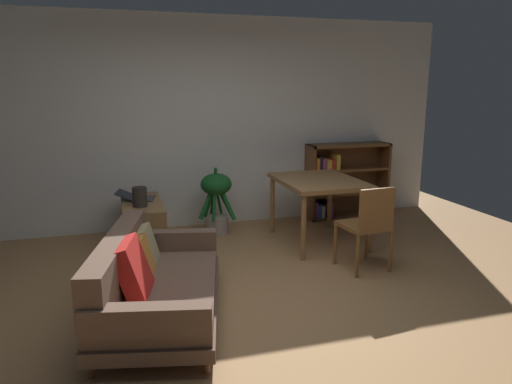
# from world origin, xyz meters

# --- Properties ---
(ground_plane) EXTENTS (8.16, 8.16, 0.00)m
(ground_plane) POSITION_xyz_m (0.00, 0.00, 0.00)
(ground_plane) COLOR #A87A4C
(back_wall_panel) EXTENTS (6.80, 0.10, 2.70)m
(back_wall_panel) POSITION_xyz_m (0.00, 2.70, 1.35)
(back_wall_panel) COLOR silver
(back_wall_panel) RESTS_ON ground_plane
(fabric_couch) EXTENTS (1.22, 1.86, 0.72)m
(fabric_couch) POSITION_xyz_m (-0.85, 0.16, 0.31)
(fabric_couch) COLOR brown
(fabric_couch) RESTS_ON ground_plane
(media_console) EXTENTS (0.45, 1.04, 0.53)m
(media_console) POSITION_xyz_m (-0.80, 1.96, 0.27)
(media_console) COLOR olive
(media_console) RESTS_ON ground_plane
(open_laptop) EXTENTS (0.48, 0.38, 0.10)m
(open_laptop) POSITION_xyz_m (-0.84, 2.12, 0.55)
(open_laptop) COLOR #333338
(open_laptop) RESTS_ON media_console
(desk_speaker) EXTENTS (0.16, 0.16, 0.22)m
(desk_speaker) POSITION_xyz_m (-0.82, 1.78, 0.64)
(desk_speaker) COLOR #2D2823
(desk_speaker) RESTS_ON media_console
(potted_floor_plant) EXTENTS (0.45, 0.43, 0.85)m
(potted_floor_plant) POSITION_xyz_m (0.12, 2.19, 0.47)
(potted_floor_plant) COLOR #9E9389
(potted_floor_plant) RESTS_ON ground_plane
(dining_table) EXTENTS (0.89, 1.14, 0.77)m
(dining_table) POSITION_xyz_m (1.21, 1.54, 0.68)
(dining_table) COLOR olive
(dining_table) RESTS_ON ground_plane
(dining_chair_near) EXTENTS (0.47, 0.48, 0.88)m
(dining_chair_near) POSITION_xyz_m (1.31, 0.57, 0.50)
(dining_chair_near) COLOR brown
(dining_chair_near) RESTS_ON ground_plane
(bookshelf) EXTENTS (1.18, 0.33, 1.04)m
(bookshelf) POSITION_xyz_m (1.98, 2.51, 0.51)
(bookshelf) COLOR brown
(bookshelf) RESTS_ON ground_plane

